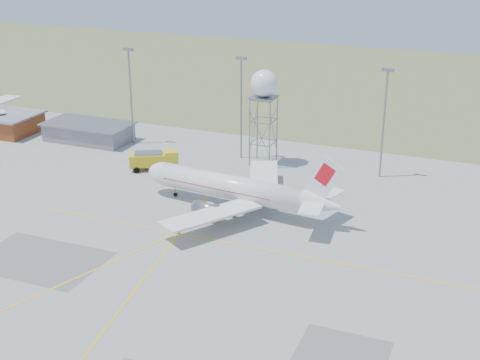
% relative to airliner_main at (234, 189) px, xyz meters
% --- Properties ---
extents(ground, '(400.00, 400.00, 0.00)m').
position_rel_airliner_main_xyz_m(ground, '(1.34, -41.76, -3.72)').
color(ground, '#A4A59F').
rests_on(ground, ground).
extents(grass_strip, '(400.00, 120.00, 0.03)m').
position_rel_airliner_main_xyz_m(grass_strip, '(1.34, 98.24, -3.71)').
color(grass_strip, '#5A6537').
rests_on(grass_strip, ground).
extents(building_grey, '(19.00, 10.00, 3.90)m').
position_rel_airliner_main_xyz_m(building_grey, '(-43.66, 22.24, -1.75)').
color(building_grey, gray).
rests_on(building_grey, ground).
extents(mast_a, '(2.20, 0.50, 20.50)m').
position_rel_airliner_main_xyz_m(mast_a, '(-33.66, 24.24, 8.35)').
color(mast_a, slate).
rests_on(mast_a, ground).
extents(mast_b, '(2.20, 0.50, 20.50)m').
position_rel_airliner_main_xyz_m(mast_b, '(-8.66, 24.24, 8.35)').
color(mast_b, slate).
rests_on(mast_b, ground).
extents(mast_c, '(2.20, 0.50, 20.50)m').
position_rel_airliner_main_xyz_m(mast_c, '(19.34, 24.24, 8.35)').
color(mast_c, slate).
rests_on(mast_c, ground).
extents(airliner_main, '(35.67, 34.52, 12.14)m').
position_rel_airliner_main_xyz_m(airliner_main, '(0.00, 0.00, 0.00)').
color(airliner_main, white).
rests_on(airliner_main, ground).
extents(radar_tower, '(5.17, 5.17, 18.70)m').
position_rel_airliner_main_xyz_m(radar_tower, '(-3.39, 22.73, 6.77)').
color(radar_tower, slate).
rests_on(radar_tower, ground).
extents(fire_truck, '(9.65, 7.12, 3.72)m').
position_rel_airliner_main_xyz_m(fire_truck, '(-21.31, 11.71, -1.94)').
color(fire_truck, gold).
rests_on(fire_truck, ground).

